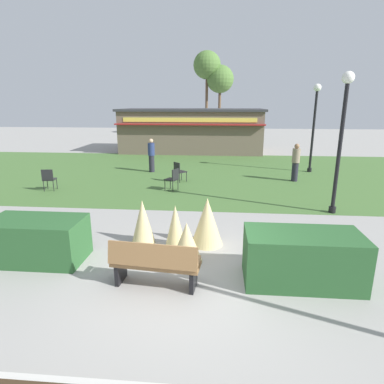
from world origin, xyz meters
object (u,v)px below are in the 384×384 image
Objects in this scene: parked_car_west_slot at (192,133)px; trash_bin at (43,237)px; park_bench at (155,264)px; lamppost_mid at (342,127)px; lamppost_far at (314,118)px; tree_left_bg at (207,66)px; cafe_chair_west at (49,178)px; cafe_chair_center at (173,178)px; person_strolling at (296,162)px; cafe_chair_east at (179,170)px; food_kiosk at (192,130)px; tree_right_bg at (220,80)px; person_standing at (151,155)px.

trash_bin is at bearing -93.41° from parked_car_west_slot.
park_bench is 7.16m from lamppost_mid.
trash_bin is (-8.66, -10.09, -2.29)m from lamppost_far.
tree_left_bg is at bearing 75.98° from parked_car_west_slot.
cafe_chair_west is 19.03m from parked_car_west_slot.
parked_car_west_slot reaches higher than cafe_chair_center.
park_bench is 10.22m from person_strolling.
cafe_chair_east is at bearing -156.82° from lamppost_far.
food_kiosk reaches higher than cafe_chair_east.
lamppost_mid reaches higher than food_kiosk.
trash_bin is at bearing -107.11° from cafe_chair_east.
food_kiosk reaches higher than person_strolling.
trash_bin is at bearing -130.65° from lamppost_far.
tree_left_bg is at bearing 90.63° from park_bench.
cafe_chair_west is at bearing -102.88° from tree_left_bg.
cafe_chair_west is 24.76m from tree_right_bg.
tree_right_bg reaches higher than park_bench.
person_standing is at bearing -100.37° from food_kiosk.
person_strolling is at bearing 21.78° from cafe_chair_center.
lamppost_far is 2.55× the size of person_strolling.
cafe_chair_west is at bearing -174.62° from cafe_chair_center.
lamppost_far is at bearing 23.18° from cafe_chair_east.
person_standing reaches higher than parked_car_west_slot.
trash_bin is at bearing -95.13° from tree_left_bg.
lamppost_far reaches higher than food_kiosk.
lamppost_mid reaches higher than cafe_chair_west.
parked_car_west_slot is at bearing -160.61° from person_standing.
cafe_chair_center reaches higher than trash_bin.
cafe_chair_center is at bearing -87.47° from parked_car_west_slot.
cafe_chair_east is at bearing -88.48° from food_kiosk.
lamppost_far is at bearing 81.70° from lamppost_mid.
cafe_chair_east is (2.26, 7.35, 0.12)m from trash_bin.
person_standing is 0.20× the size of tree_left_bg.
trash_bin is at bearing -97.77° from tree_right_bg.
park_bench is 18.28m from food_kiosk.
person_standing is (-8.06, -0.71, -1.84)m from lamppost_far.
trash_bin is at bearing -110.85° from cafe_chair_center.
food_kiosk is 2.31× the size of parked_car_west_slot.
cafe_chair_center is (-0.04, -1.50, 0.00)m from cafe_chair_east.
lamppost_far is 2.55× the size of person_standing.
park_bench is at bearing -91.96° from tree_right_bg.
lamppost_mid is 14.64m from food_kiosk.
tree_left_bg is at bearing 87.25° from food_kiosk.
cafe_chair_center is 0.53× the size of person_standing.
food_kiosk is at bearing 91.13° from cafe_chair_center.
cafe_chair_center is at bearing -88.87° from food_kiosk.
lamppost_mid is 2.55× the size of person_strolling.
tree_right_bg is (1.65, 21.31, 5.20)m from cafe_chair_east.
person_strolling reaches higher than cafe_chair_east.
park_bench is 1.96× the size of cafe_chair_east.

